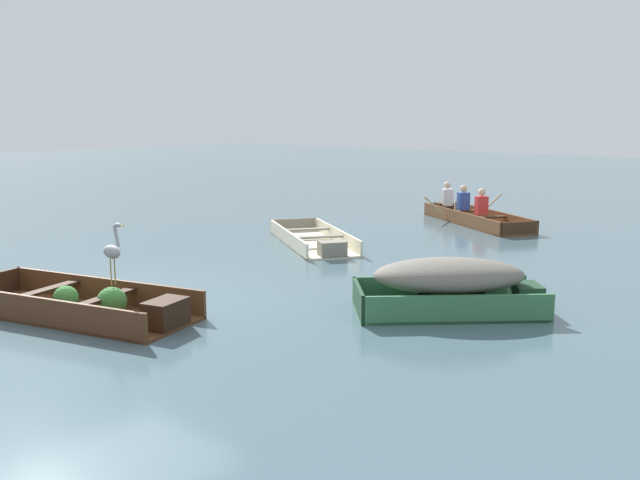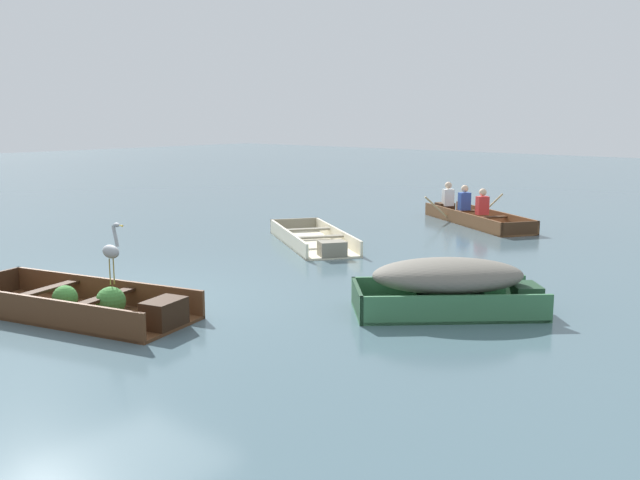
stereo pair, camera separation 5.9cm
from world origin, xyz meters
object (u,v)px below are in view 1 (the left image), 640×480
at_px(dinghy_dark_varnish_foreground, 85,306).
at_px(rowboat_wooden_brown_with_crew, 471,215).
at_px(skiff_cream_mid_moored, 314,241).
at_px(heron_on_dinghy, 112,250).
at_px(skiff_green_near_moored, 451,282).

distance_m(dinghy_dark_varnish_foreground, rowboat_wooden_brown_with_crew, 10.75).
distance_m(dinghy_dark_varnish_foreground, skiff_cream_mid_moored, 5.97).
xyz_separation_m(rowboat_wooden_brown_with_crew, heron_on_dinghy, (0.53, -10.49, 0.70)).
height_order(dinghy_dark_varnish_foreground, rowboat_wooden_brown_with_crew, rowboat_wooden_brown_with_crew).
bearing_deg(skiff_green_near_moored, rowboat_wooden_brown_with_crew, 117.07).
bearing_deg(heron_on_dinghy, dinghy_dark_varnish_foreground, -137.97).
relative_size(skiff_cream_mid_moored, rowboat_wooden_brown_with_crew, 0.89).
xyz_separation_m(dinghy_dark_varnish_foreground, skiff_cream_mid_moored, (-1.12, 5.86, -0.04)).
bearing_deg(rowboat_wooden_brown_with_crew, heron_on_dinghy, -87.10).
bearing_deg(skiff_cream_mid_moored, dinghy_dark_varnish_foreground, -79.17).
bearing_deg(skiff_cream_mid_moored, rowboat_wooden_brown_with_crew, 79.77).
height_order(skiff_green_near_moored, skiff_cream_mid_moored, skiff_green_near_moored).
distance_m(rowboat_wooden_brown_with_crew, heron_on_dinghy, 10.52).
height_order(skiff_cream_mid_moored, heron_on_dinghy, heron_on_dinghy).
distance_m(dinghy_dark_varnish_foreground, skiff_green_near_moored, 4.88).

